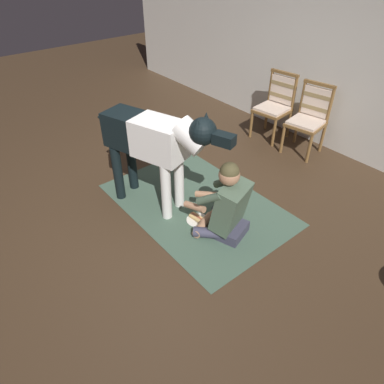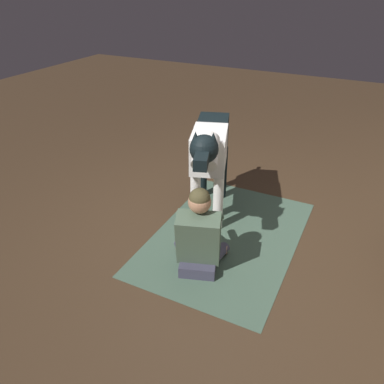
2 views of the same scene
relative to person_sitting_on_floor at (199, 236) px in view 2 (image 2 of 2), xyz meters
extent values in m
plane|color=#3D2C1C|center=(-0.75, -0.24, -0.36)|extent=(15.69, 15.69, 0.00)
cube|color=#405847|center=(-0.56, 0.07, -0.35)|extent=(2.17, 1.46, 0.01)
cube|color=#39384B|center=(0.09, 0.03, -0.30)|extent=(0.34, 0.40, 0.12)
cylinder|color=#39384B|center=(-0.01, -0.17, -0.29)|extent=(0.37, 0.35, 0.11)
cylinder|color=#AB7A59|center=(-0.18, -0.15, -0.30)|extent=(0.23, 0.37, 0.09)
cylinder|color=#39384B|center=(-0.11, 0.13, -0.29)|extent=(0.41, 0.15, 0.11)
cylinder|color=#AB7A59|center=(-0.23, 0.01, -0.30)|extent=(0.18, 0.37, 0.09)
cube|color=#485D49|center=(0.05, 0.02, 0.02)|extent=(0.42, 0.48, 0.54)
cylinder|color=#485D49|center=(-0.04, -0.20, 0.16)|extent=(0.30, 0.17, 0.24)
cylinder|color=#AB7A59|center=(-0.25, -0.22, -0.06)|extent=(0.28, 0.12, 0.12)
cylinder|color=#485D49|center=(-0.15, 0.13, 0.16)|extent=(0.30, 0.17, 0.24)
cylinder|color=#AB7A59|center=(-0.33, 0.02, -0.06)|extent=(0.27, 0.19, 0.12)
sphere|color=#AB7A59|center=(0.01, 0.00, 0.38)|extent=(0.21, 0.21, 0.21)
sphere|color=#474126|center=(0.01, 0.00, 0.42)|extent=(0.19, 0.19, 0.19)
cylinder|color=silver|center=(-0.68, -0.09, -0.01)|extent=(0.11, 0.11, 0.69)
cylinder|color=silver|center=(-0.60, -0.33, -0.01)|extent=(0.11, 0.11, 0.69)
cylinder|color=black|center=(-1.33, -0.32, -0.01)|extent=(0.11, 0.11, 0.69)
cylinder|color=black|center=(-1.25, -0.55, -0.01)|extent=(0.11, 0.11, 0.69)
cube|color=silver|center=(-0.77, -0.26, 0.53)|extent=(0.63, 0.51, 0.40)
cube|color=black|center=(-1.17, -0.39, 0.53)|extent=(0.56, 0.47, 0.38)
cylinder|color=silver|center=(-0.41, -0.14, 0.68)|extent=(0.46, 0.36, 0.38)
sphere|color=black|center=(-0.28, -0.09, 0.76)|extent=(0.27, 0.27, 0.27)
cube|color=black|center=(-0.07, -0.02, 0.74)|extent=(0.23, 0.18, 0.11)
cone|color=black|center=(-0.32, -0.02, 0.86)|extent=(0.12, 0.12, 0.12)
cone|color=black|center=(-0.27, -0.17, 0.86)|extent=(0.12, 0.12, 0.12)
cylinder|color=black|center=(-1.41, -0.47, 0.49)|extent=(0.35, 0.16, 0.23)
cylinder|color=silver|center=(-0.33, -0.11, -0.35)|extent=(0.24, 0.24, 0.01)
cylinder|color=tan|center=(-0.33, -0.13, -0.32)|extent=(0.19, 0.07, 0.05)
cylinder|color=tan|center=(-0.33, -0.09, -0.32)|extent=(0.19, 0.07, 0.05)
cylinder|color=#9F4731|center=(-0.33, -0.11, -0.32)|extent=(0.20, 0.06, 0.04)
camera|label=1|loc=(1.94, -2.03, 2.24)|focal=32.70mm
camera|label=2|loc=(2.60, 1.22, 2.14)|focal=35.43mm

